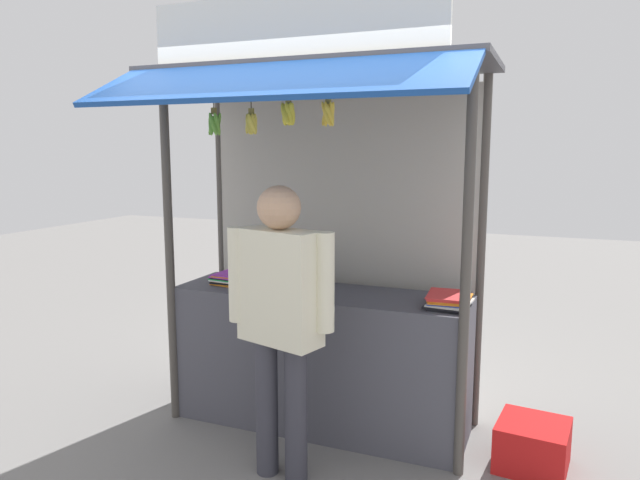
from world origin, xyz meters
name	(u,v)px	position (x,y,z in m)	size (l,w,h in m)	color
ground_plane	(320,423)	(0.00, 0.00, 0.00)	(20.00, 20.00, 0.00)	slate
stall_counter	(320,358)	(0.00, 0.00, 0.47)	(1.98, 0.58, 0.94)	#4C4C56
stall_structure	(325,187)	(0.00, 0.09, 1.63)	(2.18, 1.41, 2.74)	#4C4742
water_bottle_back_right	(308,268)	(-0.10, 0.03, 1.08)	(0.09, 0.09, 0.31)	silver
water_bottle_left	(278,264)	(-0.35, 0.07, 1.09)	(0.09, 0.09, 0.32)	silver
water_bottle_right	(234,257)	(-0.78, 0.21, 1.08)	(0.09, 0.09, 0.31)	silver
magazine_stack_rear_center	(232,277)	(-0.69, 0.02, 0.97)	(0.22, 0.32, 0.07)	orange
magazine_stack_back_left	(449,300)	(0.87, -0.06, 0.98)	(0.27, 0.33, 0.08)	black
magazine_stack_mid_left	(265,286)	(-0.32, -0.17, 0.98)	(0.23, 0.32, 0.09)	white
banana_bunch_inner_left	(328,113)	(0.21, -0.39, 2.08)	(0.09, 0.09, 0.26)	#332D23
banana_bunch_leftmost	(214,123)	(-0.55, -0.39, 2.04)	(0.10, 0.09, 0.30)	#332D23
banana_bunch_inner_right	(251,123)	(-0.29, -0.39, 2.04)	(0.09, 0.09, 0.30)	#332D23
banana_bunch_rightmost	(288,113)	(-0.04, -0.39, 2.09)	(0.10, 0.10, 0.25)	#332D23
vendor_person	(280,306)	(0.04, -0.69, 1.02)	(0.64, 0.33, 1.69)	#383842
plastic_crate	(532,445)	(1.39, -0.05, 0.14)	(0.40, 0.40, 0.28)	red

